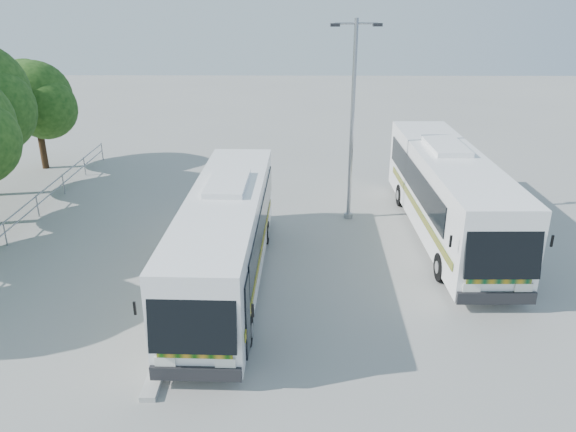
{
  "coord_description": "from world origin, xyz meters",
  "views": [
    {
      "loc": [
        1.23,
        -16.92,
        9.35
      ],
      "look_at": [
        1.06,
        2.02,
        1.68
      ],
      "focal_mm": 35.0,
      "sensor_mm": 36.0,
      "label": 1
    }
  ],
  "objects_px": {
    "tree_far_e": "(36,99)",
    "lamppost": "(353,114)",
    "coach_adjacent": "(448,192)",
    "coach_main": "(225,236)"
  },
  "relations": [
    {
      "from": "coach_main",
      "to": "coach_adjacent",
      "type": "distance_m",
      "value": 9.36
    },
    {
      "from": "tree_far_e",
      "to": "lamppost",
      "type": "relative_size",
      "value": 0.71
    },
    {
      "from": "coach_main",
      "to": "coach_adjacent",
      "type": "relative_size",
      "value": 0.94
    },
    {
      "from": "tree_far_e",
      "to": "lamppost",
      "type": "bearing_deg",
      "value": -24.1
    },
    {
      "from": "lamppost",
      "to": "coach_main",
      "type": "bearing_deg",
      "value": -133.16
    },
    {
      "from": "lamppost",
      "to": "tree_far_e",
      "type": "bearing_deg",
      "value": 151.16
    },
    {
      "from": "coach_adjacent",
      "to": "coach_main",
      "type": "bearing_deg",
      "value": -154.98
    },
    {
      "from": "coach_main",
      "to": "tree_far_e",
      "type": "bearing_deg",
      "value": 132.97
    },
    {
      "from": "coach_adjacent",
      "to": "tree_far_e",
      "type": "bearing_deg",
      "value": 154.78
    },
    {
      "from": "coach_main",
      "to": "lamppost",
      "type": "xyz_separation_m",
      "value": [
        4.68,
        5.9,
        2.86
      ]
    }
  ]
}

